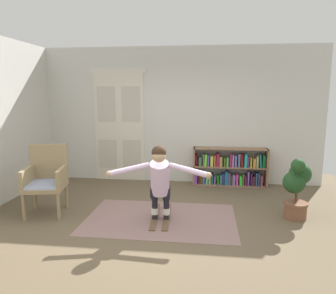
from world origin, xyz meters
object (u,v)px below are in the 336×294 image
(person_skier, at_px, (160,177))
(bookshelf, at_px, (229,169))
(potted_plant, at_px, (297,186))
(wicker_chair, at_px, (46,178))
(skis_pair, at_px, (161,217))

(person_skier, bearing_deg, bookshelf, 61.38)
(potted_plant, distance_m, person_skier, 2.13)
(wicker_chair, xyz_separation_m, potted_plant, (3.96, 0.25, -0.07))
(skis_pair, height_order, person_skier, person_skier)
(potted_plant, height_order, person_skier, person_skier)
(potted_plant, bearing_deg, wicker_chair, -176.41)
(skis_pair, distance_m, person_skier, 0.71)
(bookshelf, distance_m, skis_pair, 2.31)
(potted_plant, bearing_deg, skis_pair, -172.51)
(potted_plant, bearing_deg, bookshelf, 118.20)
(potted_plant, relative_size, person_skier, 0.66)
(bookshelf, bearing_deg, skis_pair, -121.04)
(bookshelf, height_order, wicker_chair, wicker_chair)
(wicker_chair, height_order, skis_pair, wicker_chair)
(potted_plant, bearing_deg, person_skier, -167.65)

